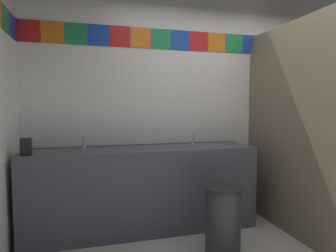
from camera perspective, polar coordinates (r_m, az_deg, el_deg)
The scene contains 8 objects.
wall_back at distance 3.66m, azimuth 9.22°, elevation 5.12°, with size 4.46×0.09×2.80m.
vanity_counter at distance 3.18m, azimuth -5.00°, elevation -12.12°, with size 2.41×0.57×0.89m.
faucet_left at distance 3.12m, azimuth -16.31°, elevation -3.45°, with size 0.04×0.10×0.14m.
faucet_right at distance 3.32m, azimuth 4.96°, elevation -2.84°, with size 0.04×0.10×0.14m.
soap_dispenser at distance 2.92m, azimuth -26.34°, elevation -3.70°, with size 0.09×0.09×0.16m.
stall_divider at distance 3.13m, azimuth 28.26°, elevation -0.90°, with size 0.92×1.54×2.19m.
toilet at distance 3.98m, azimuth 26.82°, elevation -11.40°, with size 0.39×0.49×0.74m.
trash_bin at distance 2.78m, azimuth 10.84°, elevation -17.85°, with size 0.32×0.32×0.61m.
Camera 1 is at (-1.51, -1.79, 1.34)m, focal length 30.73 mm.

